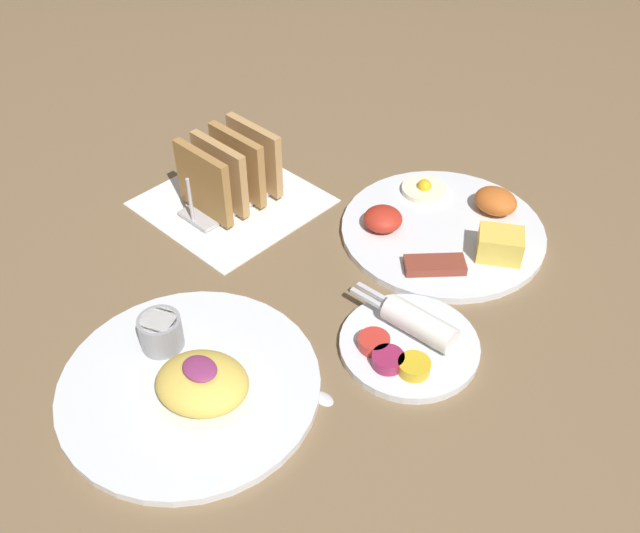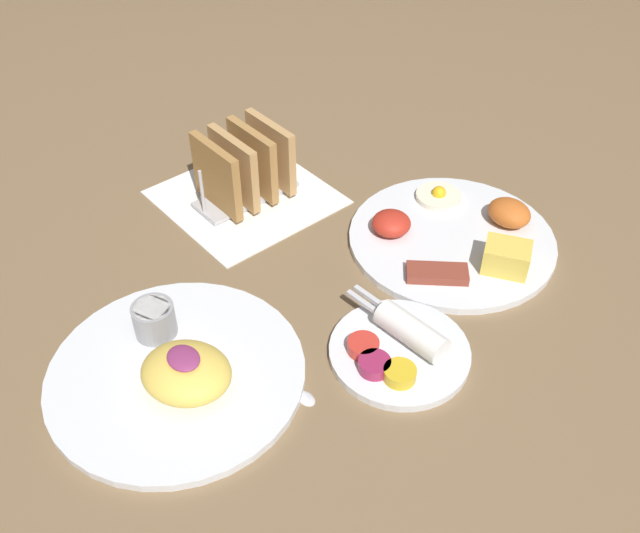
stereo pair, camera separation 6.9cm
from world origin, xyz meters
TOP-DOWN VIEW (x-y plane):
  - ground_plane at (0.00, 0.00)m, footprint 3.00×3.00m
  - napkin_flat at (-0.20, 0.05)m, footprint 0.22×0.22m
  - plate_breakfast at (0.06, 0.20)m, footprint 0.27×0.27m
  - plate_condiments at (0.16, -0.00)m, footprint 0.17×0.16m
  - plate_foreground at (0.02, -0.21)m, footprint 0.28×0.28m
  - toast_rack at (-0.20, 0.05)m, footprint 0.10×0.15m
  - teaspoon at (0.12, -0.15)m, footprint 0.06×0.12m

SIDE VIEW (x-z plane):
  - ground_plane at x=0.00m, z-range 0.00..0.00m
  - napkin_flat at x=-0.20m, z-range 0.00..0.00m
  - teaspoon at x=0.12m, z-range 0.00..0.01m
  - plate_breakfast at x=0.06m, z-range -0.01..0.03m
  - plate_condiments at x=0.16m, z-range -0.01..0.03m
  - plate_foreground at x=0.02m, z-range -0.01..0.04m
  - toast_rack at x=-0.20m, z-range 0.00..0.10m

